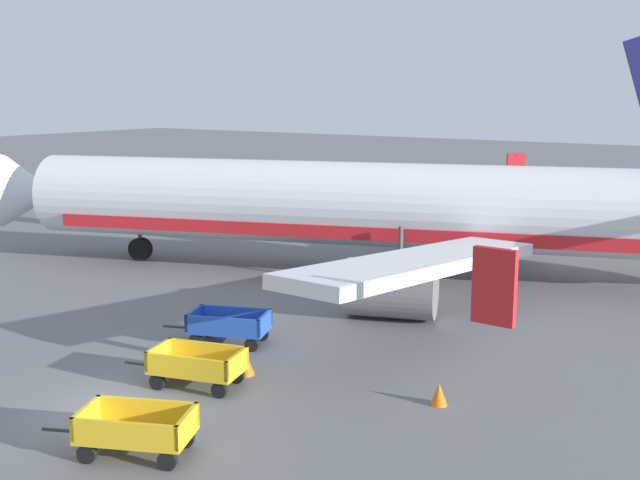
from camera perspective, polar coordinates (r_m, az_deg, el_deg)
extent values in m
plane|color=slate|center=(21.60, -14.78, -11.62)|extent=(220.00, 220.00, 0.00)
cylinder|color=silver|center=(34.95, 2.40, 2.65)|extent=(29.54, 13.39, 3.70)
cube|color=red|center=(35.11, 2.39, 1.01)|extent=(26.65, 12.23, 0.56)
cone|color=silver|center=(41.68, -20.39, 3.31)|extent=(4.22, 4.48, 3.63)
cube|color=silver|center=(26.27, 7.30, -1.64)|extent=(3.22, 13.11, 1.35)
cube|color=red|center=(19.53, 12.51, -3.31)|extent=(1.11, 0.25, 1.90)
cylinder|color=gray|center=(28.26, 5.17, -3.53)|extent=(3.71, 3.04, 2.10)
cube|color=silver|center=(42.65, 10.25, 3.07)|extent=(10.53, 11.49, 1.35)
cube|color=red|center=(48.88, 13.99, 5.01)|extent=(0.96, 0.88, 1.90)
cylinder|color=gray|center=(41.43, 8.32, 1.01)|extent=(3.71, 3.04, 2.10)
cylinder|color=#4C4C51|center=(38.79, -12.95, 0.84)|extent=(0.20, 0.20, 2.04)
cylinder|color=black|center=(38.97, -12.88, -0.64)|extent=(1.19, 0.79, 1.10)
cylinder|color=#4C4C51|center=(32.64, 5.85, -0.79)|extent=(0.20, 0.20, 2.04)
cylinder|color=black|center=(32.86, 5.81, -2.54)|extent=(1.19, 0.79, 1.10)
cylinder|color=#4C4C51|center=(36.92, 6.91, 0.54)|extent=(0.20, 0.20, 2.04)
cylinder|color=black|center=(37.11, 6.88, -1.01)|extent=(1.19, 0.79, 1.10)
cube|color=gold|center=(18.69, -13.15, -13.59)|extent=(2.85, 2.29, 0.08)
cube|color=gold|center=(18.02, -14.02, -13.48)|extent=(2.33, 1.10, 0.55)
cube|color=gold|center=(19.11, -12.41, -11.96)|extent=(2.33, 1.10, 0.55)
cube|color=gold|center=(19.05, -16.59, -12.25)|extent=(0.66, 1.32, 0.55)
cube|color=gold|center=(18.15, -9.61, -13.12)|extent=(0.66, 1.32, 0.55)
cylinder|color=#2D2D33|center=(19.45, -18.15, -12.99)|extent=(0.95, 0.48, 0.08)
cylinder|color=black|center=(18.72, -16.54, -14.60)|extent=(0.47, 0.32, 0.44)
cylinder|color=black|center=(19.63, -15.05, -13.29)|extent=(0.47, 0.32, 0.44)
cylinder|color=black|center=(18.00, -10.99, -15.40)|extent=(0.47, 0.32, 0.44)
cylinder|color=black|center=(18.95, -9.75, -13.97)|extent=(0.47, 0.32, 0.44)
cube|color=gold|center=(22.36, -8.88, -9.27)|extent=(2.78, 2.01, 0.08)
cube|color=gold|center=(21.72, -9.70, -9.04)|extent=(2.44, 0.76, 0.55)
cube|color=gold|center=(22.80, -8.14, -8.01)|extent=(2.44, 0.76, 0.55)
cube|color=gold|center=(22.81, -11.61, -8.12)|extent=(0.47, 1.38, 0.55)
cube|color=gold|center=(21.75, -6.06, -8.90)|extent=(0.47, 1.38, 0.55)
cylinder|color=#2D2D33|center=(23.22, -12.87, -8.76)|extent=(0.99, 0.34, 0.08)
cylinder|color=black|center=(22.43, -11.68, -10.02)|extent=(0.47, 0.27, 0.44)
cylinder|color=black|center=(23.34, -10.29, -9.13)|extent=(0.47, 0.27, 0.44)
cylinder|color=black|center=(21.59, -7.30, -10.72)|extent=(0.47, 0.27, 0.44)
cylinder|color=black|center=(22.53, -6.04, -9.75)|extent=(0.47, 0.27, 0.44)
cube|color=#234CB2|center=(25.80, -6.60, -6.46)|extent=(2.84, 2.20, 0.08)
cube|color=#234CB2|center=(25.12, -7.11, -6.20)|extent=(2.37, 0.99, 0.55)
cube|color=#234CB2|center=(26.29, -6.14, -5.40)|extent=(2.37, 0.99, 0.55)
cube|color=#234CB2|center=(26.12, -9.10, -5.59)|extent=(0.60, 1.34, 0.55)
cube|color=#234CB2|center=(25.34, -4.04, -5.99)|extent=(0.60, 1.34, 0.55)
cylinder|color=#2D2D33|center=(26.45, -10.29, -6.22)|extent=(0.96, 0.43, 0.08)
cylinder|color=black|center=(25.70, -8.99, -7.20)|extent=(0.47, 0.31, 0.44)
cylinder|color=black|center=(26.69, -8.09, -6.49)|extent=(0.47, 0.31, 0.44)
cylinder|color=black|center=(25.08, -4.97, -7.56)|extent=(0.47, 0.31, 0.44)
cylinder|color=black|center=(26.10, -4.22, -6.81)|extent=(0.47, 0.31, 0.44)
cone|color=orange|center=(23.10, -5.41, -8.90)|extent=(0.52, 0.52, 0.68)
cone|color=orange|center=(21.17, 8.61, -10.98)|extent=(0.45, 0.45, 0.59)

